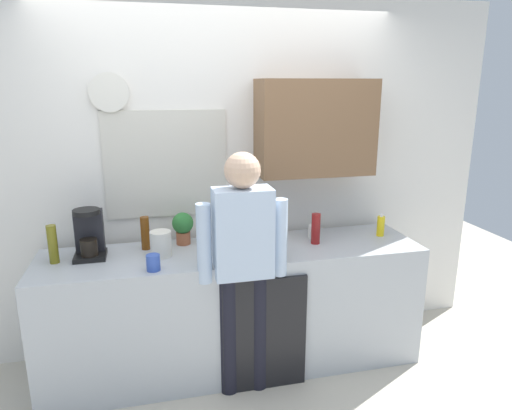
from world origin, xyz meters
TOP-DOWN VIEW (x-y plane):
  - ground_plane at (0.00, 0.00)m, footprint 8.00×8.00m
  - kitchen_counter at (0.00, 0.30)m, footprint 2.62×0.64m
  - dishwasher_panel at (0.14, -0.03)m, footprint 0.56×0.02m
  - back_wall_assembly at (0.08, 0.70)m, footprint 4.22×0.42m
  - coffee_maker at (-0.94, 0.40)m, footprint 0.20×0.20m
  - bottle_dark_sauce at (0.19, 0.12)m, footprint 0.06×0.06m
  - bottle_amber_beer at (-0.59, 0.46)m, footprint 0.06×0.06m
  - bottle_red_vinegar at (0.59, 0.30)m, footprint 0.06×0.06m
  - bottle_olive_oil at (-1.16, 0.34)m, footprint 0.06×0.06m
  - cup_white_mug at (0.62, 0.42)m, footprint 0.08×0.08m
  - cup_blue_mug at (-0.55, 0.07)m, footprint 0.08×0.08m
  - potted_plant at (-0.33, 0.50)m, footprint 0.15×0.15m
  - dish_soap at (1.13, 0.34)m, footprint 0.06×0.06m
  - storage_canister at (-0.49, 0.30)m, footprint 0.14×0.14m
  - person_at_sink at (0.00, 0.00)m, footprint 0.57×0.22m

SIDE VIEW (x-z plane):
  - ground_plane at x=0.00m, z-range 0.00..0.00m
  - dishwasher_panel at x=0.14m, z-range 0.00..0.79m
  - kitchen_counter at x=0.00m, z-range 0.00..0.88m
  - cup_white_mug at x=0.62m, z-range 0.88..0.98m
  - cup_blue_mug at x=-0.55m, z-range 0.88..0.98m
  - person_at_sink at x=0.00m, z-range 0.15..1.75m
  - dish_soap at x=1.13m, z-range 0.87..1.05m
  - storage_canister at x=-0.49m, z-range 0.88..1.05m
  - bottle_dark_sauce at x=0.19m, z-range 0.88..1.06m
  - bottle_red_vinegar at x=0.59m, z-range 0.88..1.10m
  - bottle_amber_beer at x=-0.59m, z-range 0.88..1.11m
  - bottle_olive_oil at x=-1.16m, z-range 0.88..1.13m
  - potted_plant at x=-0.33m, z-range 0.90..1.13m
  - coffee_maker at x=-0.94m, z-range 0.86..1.19m
  - back_wall_assembly at x=0.08m, z-range 0.06..2.66m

